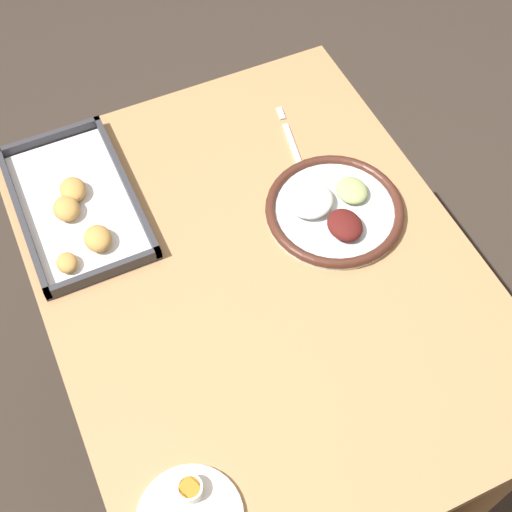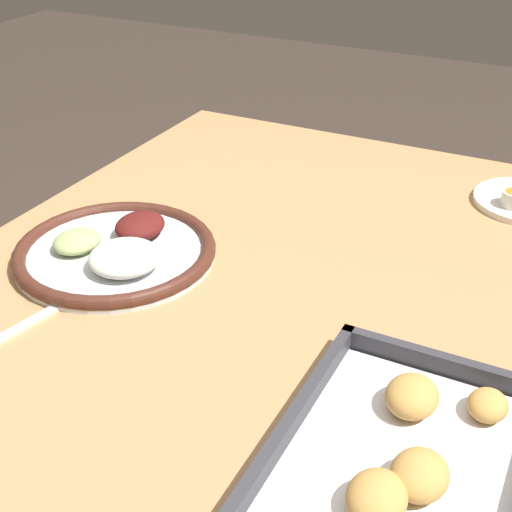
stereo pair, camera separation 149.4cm
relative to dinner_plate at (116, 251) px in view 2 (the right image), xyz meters
The scene contains 4 objects.
dining_table 0.25m from the dinner_plate, 109.42° to the left, with size 1.02×0.79×0.76m.
dinner_plate is the anchor object (origin of this frame).
fork 0.19m from the dinner_plate, ahead, with size 0.21×0.05×0.00m.
baking_tray 0.50m from the dinner_plate, 64.77° to the left, with size 0.38×0.22×0.04m.
Camera 2 is at (0.72, 0.35, 1.26)m, focal length 50.00 mm.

